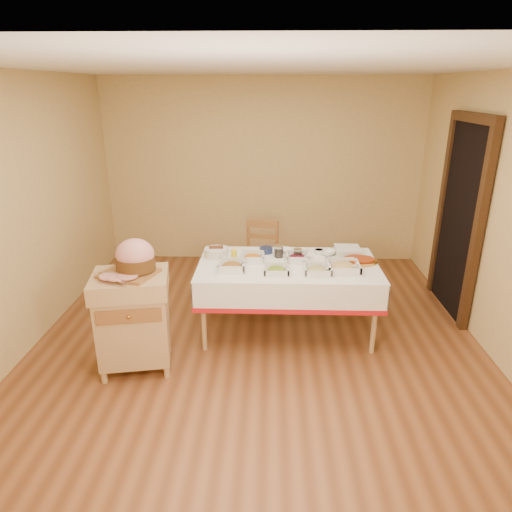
{
  "coord_description": "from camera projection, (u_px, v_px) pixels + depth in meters",
  "views": [
    {
      "loc": [
        0.11,
        -4.02,
        2.44
      ],
      "look_at": [
        -0.02,
        0.2,
        0.88
      ],
      "focal_mm": 32.0,
      "sensor_mm": 36.0,
      "label": 1
    }
  ],
  "objects": [
    {
      "name": "room_shell",
      "position": [
        258.0,
        220.0,
        4.16
      ],
      "size": [
        5.0,
        5.0,
        5.0
      ],
      "color": "brown",
      "rests_on": "ground"
    },
    {
      "name": "doorway",
      "position": [
        460.0,
        216.0,
        5.01
      ],
      "size": [
        0.09,
        1.1,
        2.2
      ],
      "color": "black",
      "rests_on": "ground"
    },
    {
      "name": "dining_table",
      "position": [
        288.0,
        278.0,
        4.68
      ],
      "size": [
        1.82,
        1.02,
        0.76
      ],
      "color": "tan",
      "rests_on": "ground"
    },
    {
      "name": "butcher_cart",
      "position": [
        133.0,
        316.0,
        4.07
      ],
      "size": [
        0.74,
        0.65,
        0.92
      ],
      "color": "tan",
      "rests_on": "ground"
    },
    {
      "name": "dining_chair",
      "position": [
        260.0,
        260.0,
        5.52
      ],
      "size": [
        0.48,
        0.46,
        0.93
      ],
      "color": "#905C2F",
      "rests_on": "ground"
    },
    {
      "name": "ham_on_board",
      "position": [
        134.0,
        259.0,
        3.92
      ],
      "size": [
        0.47,
        0.45,
        0.31
      ],
      "color": "#905C2F",
      "rests_on": "butcher_cart"
    },
    {
      "name": "serving_dish_a",
      "position": [
        232.0,
        266.0,
        4.47
      ],
      "size": [
        0.27,
        0.26,
        0.12
      ],
      "color": "silver",
      "rests_on": "dining_table"
    },
    {
      "name": "serving_dish_b",
      "position": [
        276.0,
        270.0,
        4.38
      ],
      "size": [
        0.24,
        0.24,
        0.1
      ],
      "color": "silver",
      "rests_on": "dining_table"
    },
    {
      "name": "serving_dish_c",
      "position": [
        317.0,
        270.0,
        4.38
      ],
      "size": [
        0.26,
        0.26,
        0.1
      ],
      "color": "silver",
      "rests_on": "dining_table"
    },
    {
      "name": "serving_dish_d",
      "position": [
        343.0,
        267.0,
        4.44
      ],
      "size": [
        0.31,
        0.31,
        0.12
      ],
      "color": "silver",
      "rests_on": "dining_table"
    },
    {
      "name": "serving_dish_e",
      "position": [
        252.0,
        257.0,
        4.69
      ],
      "size": [
        0.25,
        0.24,
        0.11
      ],
      "color": "silver",
      "rests_on": "dining_table"
    },
    {
      "name": "serving_dish_f",
      "position": [
        298.0,
        257.0,
        4.69
      ],
      "size": [
        0.25,
        0.23,
        0.11
      ],
      "color": "silver",
      "rests_on": "dining_table"
    },
    {
      "name": "small_bowl_left",
      "position": [
        223.0,
        249.0,
        4.94
      ],
      "size": [
        0.13,
        0.13,
        0.06
      ],
      "color": "silver",
      "rests_on": "dining_table"
    },
    {
      "name": "small_bowl_mid",
      "position": [
        266.0,
        250.0,
        4.92
      ],
      "size": [
        0.14,
        0.14,
        0.06
      ],
      "color": "navy",
      "rests_on": "dining_table"
    },
    {
      "name": "small_bowl_right",
      "position": [
        319.0,
        252.0,
        4.88
      ],
      "size": [
        0.11,
        0.11,
        0.05
      ],
      "color": "silver",
      "rests_on": "dining_table"
    },
    {
      "name": "bowl_white_imported",
      "position": [
        286.0,
        250.0,
        4.95
      ],
      "size": [
        0.17,
        0.17,
        0.04
      ],
      "primitive_type": "imported",
      "rotation": [
        0.0,
        0.0,
        -0.15
      ],
      "color": "silver",
      "rests_on": "dining_table"
    },
    {
      "name": "bowl_small_imported",
      "position": [
        328.0,
        252.0,
        4.86
      ],
      "size": [
        0.21,
        0.21,
        0.05
      ],
      "primitive_type": "imported",
      "rotation": [
        0.0,
        0.0,
        -0.34
      ],
      "color": "silver",
      "rests_on": "dining_table"
    },
    {
      "name": "preserve_jar_left",
      "position": [
        279.0,
        252.0,
        4.79
      ],
      "size": [
        0.1,
        0.1,
        0.13
      ],
      "color": "silver",
      "rests_on": "dining_table"
    },
    {
      "name": "preserve_jar_right",
      "position": [
        298.0,
        255.0,
        4.72
      ],
      "size": [
        0.09,
        0.09,
        0.11
      ],
      "color": "silver",
      "rests_on": "dining_table"
    },
    {
      "name": "mustard_bottle",
      "position": [
        234.0,
        256.0,
        4.6
      ],
      "size": [
        0.06,
        0.06,
        0.18
      ],
      "color": "yellow",
      "rests_on": "dining_table"
    },
    {
      "name": "bread_basket",
      "position": [
        216.0,
        252.0,
        4.8
      ],
      "size": [
        0.25,
        0.25,
        0.11
      ],
      "color": "silver",
      "rests_on": "dining_table"
    },
    {
      "name": "plate_stack",
      "position": [
        347.0,
        251.0,
        4.87
      ],
      "size": [
        0.26,
        0.26,
        0.08
      ],
      "color": "silver",
      "rests_on": "dining_table"
    },
    {
      "name": "brass_platter",
      "position": [
        359.0,
        261.0,
        4.64
      ],
      "size": [
        0.37,
        0.26,
        0.05
      ],
      "color": "#BD8935",
      "rests_on": "dining_table"
    }
  ]
}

